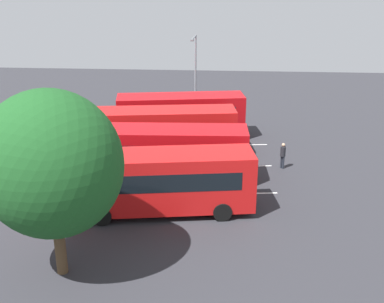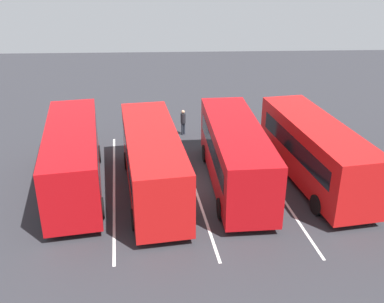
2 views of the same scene
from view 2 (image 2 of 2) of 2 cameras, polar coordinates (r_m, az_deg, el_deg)
ground_plane at (r=22.42m, az=0.25°, el=-4.33°), size 63.58×63.58×0.00m
bus_far_left at (r=22.87m, az=15.39°, el=0.15°), size 9.32×3.73×3.14m
bus_center_left at (r=21.81m, az=5.55°, el=-0.25°), size 9.17×2.82×3.14m
bus_center_right at (r=21.05m, az=-5.06°, el=-1.18°), size 9.31×3.61×3.14m
bus_far_right at (r=22.13m, az=-14.95°, el=-0.63°), size 9.33×3.82×3.14m
pedestrian at (r=28.16m, az=-1.14°, el=4.01°), size 0.45×0.45×1.63m
lane_stripe_outer_left at (r=22.94m, az=10.27°, el=-4.04°), size 12.30×1.51×0.01m
lane_stripe_inner_left at (r=22.42m, az=0.25°, el=-4.32°), size 12.30×1.51×0.01m
lane_stripe_inner_right at (r=22.60m, az=-9.93°, el=-4.48°), size 12.30×1.51×0.01m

